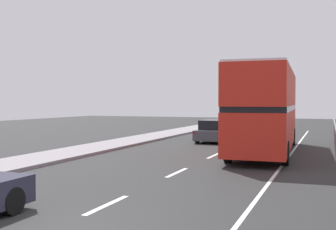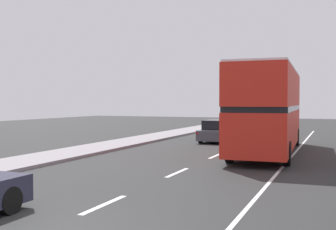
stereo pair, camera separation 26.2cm
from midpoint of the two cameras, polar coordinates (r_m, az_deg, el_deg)
The scene contains 3 objects.
lane_paint_markings at distance 15.62m, azimuth 10.82°, elevation -7.69°, with size 3.52×46.00×0.01m.
double_decker_bus_red at distance 21.39m, azimuth 14.03°, elevation 0.93°, with size 3.05×11.25×4.22m.
sedan_car_ahead at distance 27.03m, azimuth 7.41°, elevation -2.23°, with size 1.92×4.31×1.41m.
Camera 2 is at (5.40, -6.63, 2.57)m, focal length 44.26 mm.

